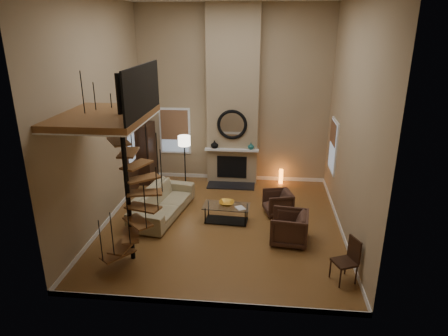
# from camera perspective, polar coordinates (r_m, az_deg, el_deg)

# --- Properties ---
(ground) EXTENTS (6.00, 6.50, 0.01)m
(ground) POSITION_cam_1_polar(r_m,az_deg,el_deg) (10.50, -0.23, -7.98)
(ground) COLOR olive
(ground) RESTS_ON ground
(back_wall) EXTENTS (6.00, 0.02, 5.50)m
(back_wall) POSITION_cam_1_polar(r_m,az_deg,el_deg) (12.70, 1.33, 10.13)
(back_wall) COLOR tan
(back_wall) RESTS_ON ground
(front_wall) EXTENTS (6.00, 0.02, 5.50)m
(front_wall) POSITION_cam_1_polar(r_m,az_deg,el_deg) (6.43, -3.33, 0.31)
(front_wall) COLOR tan
(front_wall) RESTS_ON ground
(left_wall) EXTENTS (0.02, 6.50, 5.50)m
(left_wall) POSITION_cam_1_polar(r_m,az_deg,el_deg) (10.28, -17.25, 6.92)
(left_wall) COLOR tan
(left_wall) RESTS_ON ground
(right_wall) EXTENTS (0.02, 6.50, 5.50)m
(right_wall) POSITION_cam_1_polar(r_m,az_deg,el_deg) (9.68, 17.80, 6.11)
(right_wall) COLOR tan
(right_wall) RESTS_ON ground
(baseboard_back) EXTENTS (6.00, 0.02, 0.12)m
(baseboard_back) POSITION_cam_1_polar(r_m,az_deg,el_deg) (13.41, 1.24, -1.28)
(baseboard_back) COLOR white
(baseboard_back) RESTS_ON ground
(baseboard_front) EXTENTS (6.00, 0.02, 0.12)m
(baseboard_front) POSITION_cam_1_polar(r_m,az_deg,el_deg) (7.76, -2.90, -18.72)
(baseboard_front) COLOR white
(baseboard_front) RESTS_ON ground
(baseboard_left) EXTENTS (0.02, 6.50, 0.12)m
(baseboard_left) POSITION_cam_1_polar(r_m,az_deg,el_deg) (11.15, -15.80, -6.65)
(baseboard_left) COLOR white
(baseboard_left) RESTS_ON ground
(baseboard_right) EXTENTS (0.02, 6.50, 0.12)m
(baseboard_right) POSITION_cam_1_polar(r_m,az_deg,el_deg) (10.61, 16.22, -8.12)
(baseboard_right) COLOR white
(baseboard_right) RESTS_ON ground
(chimney_breast) EXTENTS (1.60, 0.38, 5.50)m
(chimney_breast) POSITION_cam_1_polar(r_m,az_deg,el_deg) (12.51, 1.26, 9.98)
(chimney_breast) COLOR #9A8564
(chimney_breast) RESTS_ON ground
(hearth) EXTENTS (1.50, 0.60, 0.04)m
(hearth) POSITION_cam_1_polar(r_m,az_deg,el_deg) (12.80, 0.99, -2.52)
(hearth) COLOR black
(hearth) RESTS_ON ground
(firebox) EXTENTS (0.95, 0.02, 0.72)m
(firebox) POSITION_cam_1_polar(r_m,az_deg,el_deg) (12.88, 1.12, 0.15)
(firebox) COLOR black
(firebox) RESTS_ON chimney_breast
(mantel) EXTENTS (1.70, 0.18, 0.06)m
(mantel) POSITION_cam_1_polar(r_m,az_deg,el_deg) (12.62, 1.11, 2.59)
(mantel) COLOR white
(mantel) RESTS_ON chimney_breast
(mirror_frame) EXTENTS (0.94, 0.10, 0.94)m
(mirror_frame) POSITION_cam_1_polar(r_m,az_deg,el_deg) (12.46, 1.15, 6.18)
(mirror_frame) COLOR black
(mirror_frame) RESTS_ON chimney_breast
(mirror_disc) EXTENTS (0.80, 0.01, 0.80)m
(mirror_disc) POSITION_cam_1_polar(r_m,az_deg,el_deg) (12.47, 1.16, 6.20)
(mirror_disc) COLOR white
(mirror_disc) RESTS_ON chimney_breast
(vase_left) EXTENTS (0.24, 0.24, 0.25)m
(vase_left) POSITION_cam_1_polar(r_m,az_deg,el_deg) (12.67, -1.36, 3.38)
(vase_left) COLOR black
(vase_left) RESTS_ON mantel
(vase_right) EXTENTS (0.20, 0.20, 0.21)m
(vase_right) POSITION_cam_1_polar(r_m,az_deg,el_deg) (12.58, 3.85, 3.14)
(vase_right) COLOR #185550
(vase_right) RESTS_ON mantel
(window_back) EXTENTS (1.02, 0.06, 1.52)m
(window_back) POSITION_cam_1_polar(r_m,az_deg,el_deg) (13.19, -7.00, 5.35)
(window_back) COLOR white
(window_back) RESTS_ON back_wall
(window_right) EXTENTS (0.06, 1.02, 1.52)m
(window_right) POSITION_cam_1_polar(r_m,az_deg,el_deg) (11.86, 15.28, 3.15)
(window_right) COLOR white
(window_right) RESTS_ON right_wall
(entry_door) EXTENTS (0.10, 1.05, 2.16)m
(entry_door) POSITION_cam_1_polar(r_m,az_deg,el_deg) (12.33, -13.11, 1.15)
(entry_door) COLOR white
(entry_door) RESTS_ON ground
(loft) EXTENTS (1.70, 2.20, 1.09)m
(loft) POSITION_cam_1_polar(r_m,az_deg,el_deg) (8.19, -16.14, 7.38)
(loft) COLOR brown
(loft) RESTS_ON left_wall
(spiral_stair) EXTENTS (1.47, 1.47, 4.06)m
(spiral_stair) POSITION_cam_1_polar(r_m,az_deg,el_deg) (8.52, -13.55, -2.15)
(spiral_stair) COLOR black
(spiral_stair) RESTS_ON ground
(hutch) EXTENTS (0.41, 0.87, 1.96)m
(hutch) POSITION_cam_1_polar(r_m,az_deg,el_deg) (13.18, -10.96, 2.06)
(hutch) COLOR black
(hutch) RESTS_ON ground
(sofa) EXTENTS (1.35, 2.59, 0.72)m
(sofa) POSITION_cam_1_polar(r_m,az_deg,el_deg) (10.91, -8.76, -4.75)
(sofa) COLOR tan
(sofa) RESTS_ON ground
(armchair_near) EXTENTS (0.87, 0.86, 0.65)m
(armchair_near) POSITION_cam_1_polar(r_m,az_deg,el_deg) (10.94, 7.99, -4.89)
(armchair_near) COLOR #43291E
(armchair_near) RESTS_ON ground
(armchair_far) EXTENTS (0.95, 0.93, 0.79)m
(armchair_far) POSITION_cam_1_polar(r_m,az_deg,el_deg) (9.67, 9.73, -8.46)
(armchair_far) COLOR #43291E
(armchair_far) RESTS_ON ground
(coffee_table) EXTENTS (1.24, 0.67, 0.45)m
(coffee_table) POSITION_cam_1_polar(r_m,az_deg,el_deg) (10.50, 0.34, -6.20)
(coffee_table) COLOR silver
(coffee_table) RESTS_ON ground
(bowl) EXTENTS (0.40, 0.40, 0.10)m
(bowl) POSITION_cam_1_polar(r_m,az_deg,el_deg) (10.45, 0.37, -5.03)
(bowl) COLOR gold
(bowl) RESTS_ON coffee_table
(book) EXTENTS (0.31, 0.34, 0.03)m
(book) POSITION_cam_1_polar(r_m,az_deg,el_deg) (10.26, 2.22, -5.76)
(book) COLOR gray
(book) RESTS_ON coffee_table
(floor_lamp) EXTENTS (0.37, 0.37, 1.70)m
(floor_lamp) POSITION_cam_1_polar(r_m,az_deg,el_deg) (12.26, -5.67, 3.27)
(floor_lamp) COLOR black
(floor_lamp) RESTS_ON ground
(accent_lamp) EXTENTS (0.13, 0.13, 0.47)m
(accent_lamp) POSITION_cam_1_polar(r_m,az_deg,el_deg) (13.07, 8.10, -1.17)
(accent_lamp) COLOR orange
(accent_lamp) RESTS_ON ground
(side_chair) EXTENTS (0.55, 0.54, 0.92)m
(side_chair) POSITION_cam_1_polar(r_m,az_deg,el_deg) (8.49, 17.28, -12.12)
(side_chair) COLOR black
(side_chair) RESTS_ON ground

